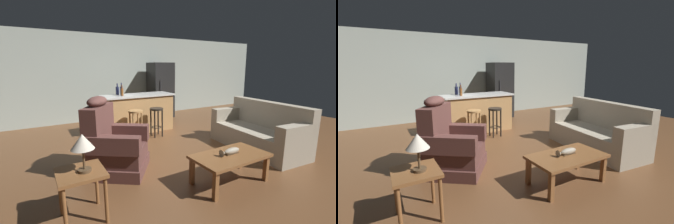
# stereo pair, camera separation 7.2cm
# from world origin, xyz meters

# --- Properties ---
(ground_plane) EXTENTS (12.00, 12.00, 0.00)m
(ground_plane) POSITION_xyz_m (0.00, 0.00, 0.00)
(ground_plane) COLOR brown
(back_wall) EXTENTS (12.00, 0.05, 2.60)m
(back_wall) POSITION_xyz_m (0.00, 3.12, 1.30)
(back_wall) COLOR #939E93
(back_wall) RESTS_ON ground_plane
(coffee_table) EXTENTS (1.10, 0.60, 0.42)m
(coffee_table) POSITION_xyz_m (0.04, -1.76, 0.36)
(coffee_table) COLOR brown
(coffee_table) RESTS_ON ground_plane
(fish_figurine) EXTENTS (0.34, 0.10, 0.10)m
(fish_figurine) POSITION_xyz_m (0.05, -1.74, 0.46)
(fish_figurine) COLOR #4C3823
(fish_figurine) RESTS_ON coffee_table
(couch) EXTENTS (1.02, 1.97, 0.94)m
(couch) POSITION_xyz_m (1.58, -1.06, 0.34)
(couch) COLOR #9E937F
(couch) RESTS_ON ground_plane
(recliner_near_lamp) EXTENTS (1.17, 1.17, 1.20)m
(recliner_near_lamp) POSITION_xyz_m (-1.26, -0.54, 0.42)
(recliner_near_lamp) COLOR brown
(recliner_near_lamp) RESTS_ON ground_plane
(end_table) EXTENTS (0.48, 0.48, 0.56)m
(end_table) POSITION_xyz_m (-1.91, -1.50, 0.46)
(end_table) COLOR brown
(end_table) RESTS_ON ground_plane
(table_lamp) EXTENTS (0.24, 0.24, 0.41)m
(table_lamp) POSITION_xyz_m (-1.88, -1.52, 0.87)
(table_lamp) COLOR #4C3823
(table_lamp) RESTS_ON end_table
(kitchen_island) EXTENTS (1.80, 0.70, 0.95)m
(kitchen_island) POSITION_xyz_m (0.00, 1.35, 0.48)
(kitchen_island) COLOR #AD7F4C
(kitchen_island) RESTS_ON ground_plane
(bar_stool_left) EXTENTS (0.32, 0.32, 0.68)m
(bar_stool_left) POSITION_xyz_m (-0.34, 0.72, 0.47)
(bar_stool_left) COLOR #A87A47
(bar_stool_left) RESTS_ON ground_plane
(bar_stool_right) EXTENTS (0.32, 0.32, 0.68)m
(bar_stool_right) POSITION_xyz_m (0.19, 0.72, 0.47)
(bar_stool_right) COLOR black
(bar_stool_right) RESTS_ON ground_plane
(refrigerator) EXTENTS (0.70, 0.69, 1.76)m
(refrigerator) POSITION_xyz_m (1.33, 2.55, 0.88)
(refrigerator) COLOR black
(refrigerator) RESTS_ON ground_plane
(bottle_tall_green) EXTENTS (0.06, 0.06, 0.30)m
(bottle_tall_green) POSITION_xyz_m (-0.39, 1.42, 1.06)
(bottle_tall_green) COLOR #23284C
(bottle_tall_green) RESTS_ON kitchen_island
(bottle_short_amber) EXTENTS (0.06, 0.06, 0.26)m
(bottle_short_amber) POSITION_xyz_m (-0.43, 1.29, 1.05)
(bottle_short_amber) COLOR brown
(bottle_short_amber) RESTS_ON kitchen_island
(bottle_wine_dark) EXTENTS (0.08, 0.08, 0.28)m
(bottle_wine_dark) POSITION_xyz_m (-0.46, 1.55, 1.06)
(bottle_wine_dark) COLOR #23284C
(bottle_wine_dark) RESTS_ON kitchen_island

